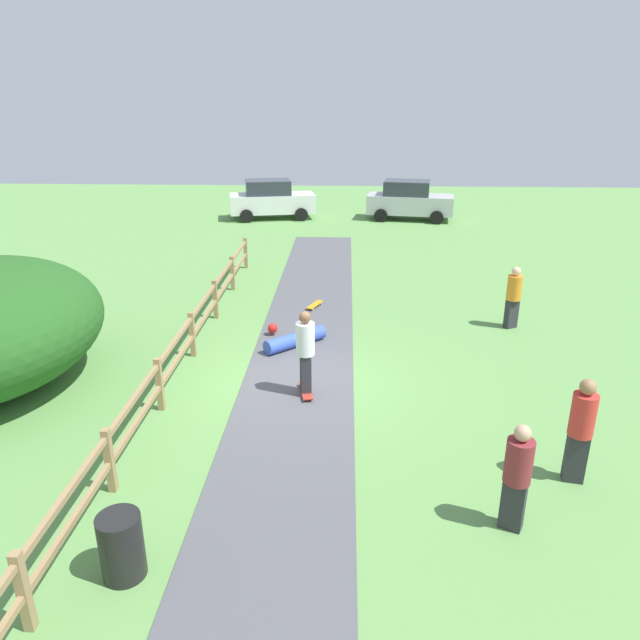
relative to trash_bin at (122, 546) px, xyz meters
The scene contains 12 objects.
ground_plane 5.86m from the trash_bin, 72.05° to the left, with size 60.00×60.00×0.00m, color #60934C.
asphalt_path 5.86m from the trash_bin, 72.05° to the left, with size 2.40×28.00×0.02m, color #515156.
wooden_fence 5.62m from the trash_bin, 98.19° to the left, with size 0.12×18.12×1.10m.
trash_bin is the anchor object (origin of this frame).
skater_riding 5.43m from the trash_bin, 68.21° to the left, with size 0.45×0.82×1.81m.
skater_fallen 7.68m from the trash_bin, 78.51° to the left, with size 1.52×1.54×0.36m.
skateboard_loose 10.58m from the trash_bin, 79.64° to the left, with size 0.49×0.82×0.08m.
bystander_maroon 5.36m from the trash_bin, 12.26° to the left, with size 0.52×0.52×1.67m.
bystander_orange 11.59m from the trash_bin, 51.46° to the left, with size 0.51×0.51×1.68m.
bystander_red 6.91m from the trash_bin, 19.51° to the left, with size 0.45×0.45×1.80m.
parked_car_white 23.80m from the trash_bin, 92.42° to the left, with size 4.46×2.63×1.92m.
parked_car_silver 24.52m from the trash_bin, 76.09° to the left, with size 4.41×2.49×1.92m.
Camera 1 is at (0.99, -11.40, 5.80)m, focal length 33.07 mm.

